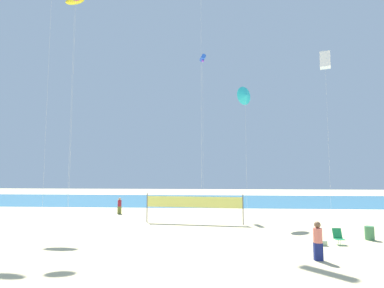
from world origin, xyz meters
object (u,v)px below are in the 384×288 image
at_px(beach_handbag, 324,243).
at_px(kite_cyan_delta, 245,95).
at_px(kite_blue_tube, 203,59).
at_px(kite_yellow_inflatable, 75,1).
at_px(beachgoer_coral_shirt, 318,240).
at_px(kite_white_box, 325,60).
at_px(trash_barrel, 369,233).
at_px(beachgoer_maroon_shirt, 120,205).
at_px(volleyball_net, 194,203).
at_px(folding_beach_chair, 338,236).

height_order(beach_handbag, kite_cyan_delta, kite_cyan_delta).
bearing_deg(kite_blue_tube, kite_yellow_inflatable, -157.16).
bearing_deg(kite_blue_tube, beachgoer_coral_shirt, -72.79).
relative_size(kite_yellow_inflatable, kite_white_box, 1.39).
bearing_deg(kite_blue_tube, kite_cyan_delta, -57.17).
relative_size(kite_blue_tube, kite_cyan_delta, 1.46).
relative_size(trash_barrel, kite_blue_tube, 0.05).
height_order(beach_handbag, kite_blue_tube, kite_blue_tube).
relative_size(beachgoer_maroon_shirt, kite_cyan_delta, 0.13).
xyz_separation_m(beachgoer_coral_shirt, beachgoer_maroon_shirt, (-14.37, 15.42, -0.11)).
relative_size(beachgoer_maroon_shirt, kite_yellow_inflatable, 0.07).
distance_m(volleyball_net, kite_blue_tube, 18.33).
bearing_deg(volleyball_net, kite_yellow_inflatable, 163.38).
relative_size(volleyball_net, kite_white_box, 0.50).
bearing_deg(kite_blue_tube, kite_white_box, -20.29).
height_order(kite_yellow_inflatable, kite_cyan_delta, kite_yellow_inflatable).
bearing_deg(folding_beach_chair, kite_white_box, 81.32).
bearing_deg(kite_yellow_inflatable, kite_blue_tube, 22.84).
xyz_separation_m(beach_handbag, kite_blue_tube, (-7.33, 16.46, 17.31)).
bearing_deg(beachgoer_coral_shirt, folding_beach_chair, -143.60).
bearing_deg(beach_handbag, kite_cyan_delta, 107.63).
height_order(folding_beach_chair, volleyball_net, volleyball_net).
distance_m(folding_beach_chair, beach_handbag, 1.16).
xyz_separation_m(folding_beach_chair, kite_white_box, (3.95, 11.44, 14.80)).
xyz_separation_m(trash_barrel, beach_handbag, (-3.41, -1.75, -0.28)).
height_order(folding_beach_chair, kite_yellow_inflatable, kite_yellow_inflatable).
distance_m(kite_yellow_inflatable, kite_cyan_delta, 20.15).
bearing_deg(beachgoer_maroon_shirt, kite_yellow_inflatable, -129.54).
relative_size(kite_white_box, kite_blue_tube, 0.90).
relative_size(volleyball_net, kite_cyan_delta, 0.66).
height_order(volleyball_net, beach_handbag, volleyball_net).
bearing_deg(folding_beach_chair, beachgoer_coral_shirt, -113.47).
height_order(trash_barrel, kite_white_box, kite_white_box).
bearing_deg(kite_white_box, beach_handbag, -112.56).
relative_size(beachgoer_maroon_shirt, volleyball_net, 0.20).
relative_size(beachgoer_maroon_shirt, folding_beach_chair, 1.83).
xyz_separation_m(volleyball_net, kite_yellow_inflatable, (-12.53, 3.74, 20.15)).
xyz_separation_m(trash_barrel, kite_blue_tube, (-10.74, 14.71, 17.04)).
height_order(beachgoer_maroon_shirt, folding_beach_chair, beachgoer_maroon_shirt).
relative_size(volleyball_net, kite_blue_tube, 0.45).
xyz_separation_m(kite_yellow_inflatable, kite_white_box, (25.35, 0.96, -6.52)).
bearing_deg(trash_barrel, beachgoer_coral_shirt, -134.96).
xyz_separation_m(beachgoer_maroon_shirt, trash_barrel, (19.10, -10.69, -0.45)).
bearing_deg(kite_yellow_inflatable, kite_cyan_delta, -3.06).
bearing_deg(kite_cyan_delta, folding_beach_chair, -66.32).
height_order(volleyball_net, kite_blue_tube, kite_blue_tube).
distance_m(folding_beach_chair, kite_cyan_delta, 15.08).
bearing_deg(trash_barrel, kite_cyan_delta, 128.55).
bearing_deg(folding_beach_chair, kite_yellow_inflatable, 164.27).
xyz_separation_m(beachgoer_coral_shirt, kite_white_box, (6.26, 14.90, 14.29)).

